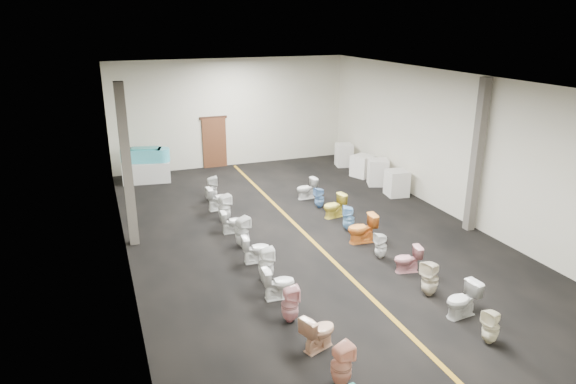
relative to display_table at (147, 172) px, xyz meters
name	(u,v)px	position (x,y,z in m)	size (l,w,h in m)	color
floor	(304,233)	(3.76, -6.84, -0.39)	(16.00, 16.00, 0.00)	black
ceiling	(305,78)	(3.76, -6.84, 4.11)	(16.00, 16.00, 0.00)	black
wall_back	(232,113)	(3.76, 1.16, 1.86)	(10.00, 10.00, 0.00)	beige
wall_front	(517,294)	(3.76, -14.84, 1.86)	(10.00, 10.00, 0.00)	beige
wall_left	(119,178)	(-1.24, -6.84, 1.86)	(16.00, 16.00, 0.00)	beige
wall_right	(451,145)	(8.76, -6.84, 1.86)	(16.00, 16.00, 0.00)	beige
aisle_stripe	(304,232)	(3.76, -6.84, -0.39)	(0.12, 15.60, 0.01)	#9A6D16
back_door	(214,143)	(2.96, 1.10, 0.66)	(1.00, 0.10, 2.10)	#562D19
door_frame	(213,118)	(2.96, 1.11, 1.73)	(1.15, 0.08, 0.10)	#331C11
column_left	(127,166)	(-0.99, -5.84, 1.86)	(0.25, 0.25, 4.50)	#59544C
column_right	(477,157)	(8.51, -8.34, 1.86)	(0.25, 0.25, 4.50)	#59544C
display_table	(147,172)	(0.00, 0.00, 0.00)	(1.77, 0.89, 0.79)	silver
bathtub	(145,155)	(0.00, 0.00, 0.68)	(1.82, 0.96, 0.55)	#46B9CB
appliance_crate_a	(397,183)	(8.16, -4.87, 0.07)	(0.72, 0.72, 0.92)	silver
appliance_crate_b	(378,172)	(8.16, -3.54, 0.10)	(0.72, 0.72, 0.98)	silver
appliance_crate_c	(363,166)	(8.16, -2.37, 0.03)	(0.75, 0.75, 0.85)	white
appliance_crate_d	(344,155)	(8.16, -0.70, 0.09)	(0.67, 0.67, 0.96)	silver
toilet_left_1	(341,365)	(1.80, -13.23, 0.01)	(0.36, 0.37, 0.81)	#EEA487
toilet_left_2	(319,331)	(1.87, -12.13, -0.02)	(0.41, 0.73, 0.74)	#E8B38F
toilet_left_3	(290,304)	(1.69, -11.08, 0.01)	(0.36, 0.37, 0.81)	#E0A0A4
toilet_left_4	(279,283)	(1.79, -10.09, -0.02)	(0.42, 0.74, 0.75)	white
toilet_left_5	(266,264)	(1.81, -9.16, 0.02)	(0.37, 0.38, 0.83)	white
toilet_left_6	(256,249)	(1.86, -8.17, -0.03)	(0.41, 0.72, 0.73)	white
toilet_left_7	(242,232)	(1.80, -7.12, 0.04)	(0.39, 0.40, 0.86)	silver
toilet_left_8	(232,222)	(1.79, -6.07, -0.05)	(0.38, 0.67, 0.68)	white
toilet_left_9	(224,208)	(1.81, -5.08, 0.04)	(0.39, 0.39, 0.86)	white
toilet_left_10	(218,198)	(1.86, -4.04, 0.00)	(0.44, 0.78, 0.79)	white
toilet_left_11	(212,188)	(1.87, -3.03, 0.03)	(0.38, 0.39, 0.86)	silver
toilet_right_0	(491,326)	(5.06, -13.16, -0.03)	(0.33, 0.33, 0.72)	beige
toilet_right_1	(462,300)	(5.16, -12.18, -0.01)	(0.43, 0.76, 0.77)	silver
toilet_right_2	(430,278)	(5.05, -11.20, 0.03)	(0.38, 0.39, 0.85)	beige
toilet_right_3	(407,259)	(5.22, -10.04, -0.05)	(0.38, 0.67, 0.68)	#D18A8F
toilet_right_4	(381,246)	(5.00, -9.13, -0.04)	(0.32, 0.32, 0.70)	white
toilet_right_5	(362,229)	(5.02, -8.06, 0.02)	(0.47, 0.82, 0.83)	orange
toilet_right_6	(349,218)	(5.07, -7.14, -0.01)	(0.34, 0.35, 0.77)	#84BFED
toilet_right_7	(334,206)	(5.14, -6.02, -0.02)	(0.42, 0.74, 0.76)	#F2DC4E
toilet_right_8	(319,198)	(5.05, -5.07, -0.04)	(0.32, 0.32, 0.70)	#6E9ED3
toilet_right_9	(307,188)	(5.01, -4.05, -0.02)	(0.41, 0.72, 0.74)	white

